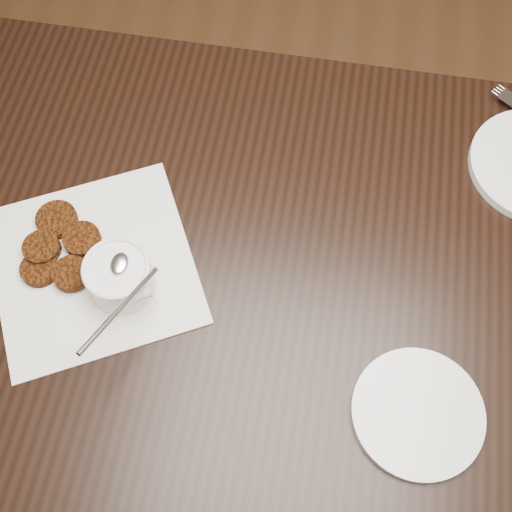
{
  "coord_description": "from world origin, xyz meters",
  "views": [
    {
      "loc": [
        -0.03,
        -0.36,
        1.62
      ],
      "look_at": [
        -0.09,
        0.03,
        0.8
      ],
      "focal_mm": 44.62,
      "sensor_mm": 36.0,
      "label": 1
    }
  ],
  "objects_px": {
    "napkin": "(94,266)",
    "plate_empty": "(418,413)",
    "table": "(269,341)",
    "sauce_ramekin": "(115,267)"
  },
  "relations": [
    {
      "from": "plate_empty",
      "to": "table",
      "type": "bearing_deg",
      "value": 139.97
    },
    {
      "from": "table",
      "to": "napkin",
      "type": "relative_size",
      "value": 4.43
    },
    {
      "from": "table",
      "to": "sauce_ramekin",
      "type": "xyz_separation_m",
      "value": [
        -0.21,
        -0.08,
        0.45
      ]
    },
    {
      "from": "table",
      "to": "plate_empty",
      "type": "relative_size",
      "value": 7.16
    },
    {
      "from": "napkin",
      "to": "plate_empty",
      "type": "bearing_deg",
      "value": -15.95
    },
    {
      "from": "table",
      "to": "plate_empty",
      "type": "xyz_separation_m",
      "value": [
        0.23,
        -0.19,
        0.38
      ]
    },
    {
      "from": "table",
      "to": "plate_empty",
      "type": "height_order",
      "value": "plate_empty"
    },
    {
      "from": "napkin",
      "to": "sauce_ramekin",
      "type": "bearing_deg",
      "value": -24.81
    },
    {
      "from": "napkin",
      "to": "plate_empty",
      "type": "distance_m",
      "value": 0.52
    },
    {
      "from": "napkin",
      "to": "plate_empty",
      "type": "xyz_separation_m",
      "value": [
        0.5,
        -0.14,
        0.0
      ]
    }
  ]
}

